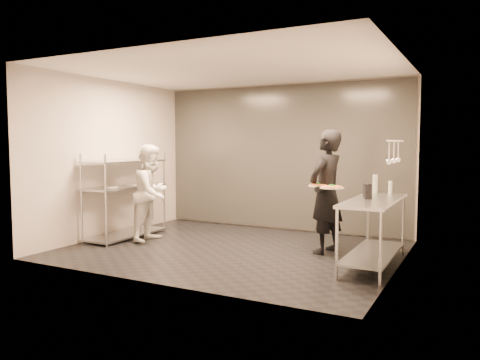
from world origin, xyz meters
The scene contains 13 objects.
room_shell centered at (0.00, 1.18, 1.40)m, with size 5.00×4.00×2.80m.
pass_rack centered at (-2.15, 0.00, 0.77)m, with size 0.60×1.60×1.50m.
prep_counter centered at (2.18, 0.00, 0.63)m, with size 0.60×1.80×0.92m.
utensil_rail centered at (2.43, 0.00, 1.55)m, with size 0.07×1.20×0.31m.
waiter centered at (1.37, 0.47, 0.94)m, with size 0.68×0.45×1.87m, color black.
chef centered at (-1.55, -0.02, 0.82)m, with size 0.80×0.62×1.65m, color white.
pizza_plate_near centered at (1.30, 0.30, 1.05)m, with size 0.29×0.29×0.05m.
pizza_plate_far centered at (1.53, 0.21, 1.03)m, with size 0.35×0.35×0.05m.
salad_plate centered at (1.32, 0.75, 1.35)m, with size 0.27×0.27×0.07m.
pos_monitor centered at (2.06, 0.06, 1.02)m, with size 0.06×0.28×0.20m, color black.
bottle_green centered at (2.03, 0.80, 1.06)m, with size 0.08×0.08×0.28m, color gray.
bottle_clear centered at (2.26, 0.75, 1.02)m, with size 0.06×0.06×0.19m, color gray.
bottle_dark centered at (2.13, -0.02, 1.02)m, with size 0.06×0.06×0.21m, color black.
Camera 1 is at (3.47, -6.37, 1.67)m, focal length 35.00 mm.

